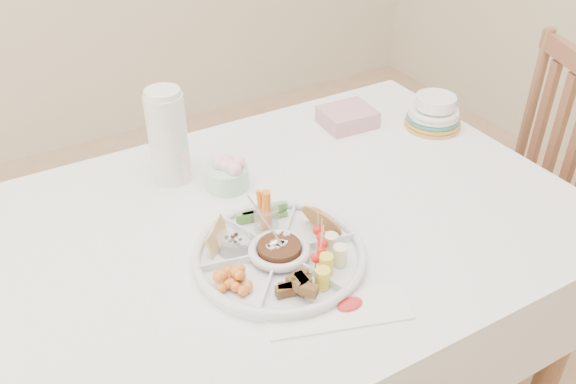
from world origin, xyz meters
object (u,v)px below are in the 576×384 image
plate_stack (434,110)px  dining_table (275,329)px  thermos (168,135)px  chair (492,198)px  party_tray (279,253)px

plate_stack → dining_table: bearing=-165.1°
dining_table → plate_stack: plate_stack is taller
dining_table → thermos: bearing=114.9°
dining_table → thermos: thermos is taller
thermos → plate_stack: size_ratio=1.53×
dining_table → chair: chair is taller
party_tray → thermos: (-0.08, 0.44, 0.11)m
party_tray → chair: bearing=11.2°
chair → plate_stack: chair is taller
party_tray → plate_stack: size_ratio=2.21×
party_tray → thermos: 0.46m
plate_stack → chair: bearing=-35.2°
party_tray → plate_stack: plate_stack is taller
dining_table → plate_stack: 0.80m
dining_table → thermos: 0.61m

